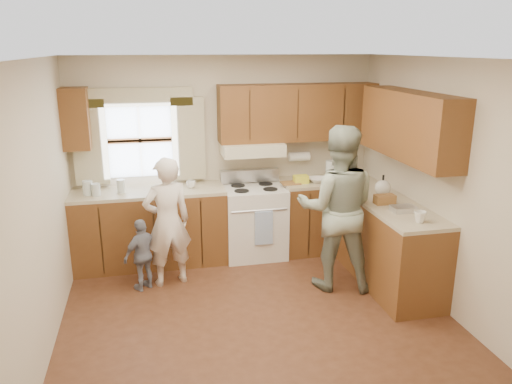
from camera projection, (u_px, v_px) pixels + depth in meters
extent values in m
plane|color=#482716|center=(255.00, 312.00, 5.08)|extent=(3.80, 3.80, 0.00)
plane|color=white|center=(255.00, 58.00, 4.37)|extent=(3.80, 3.80, 0.00)
plane|color=beige|center=(226.00, 156.00, 6.36)|extent=(3.80, 0.00, 3.80)
plane|color=beige|center=(315.00, 273.00, 3.08)|extent=(3.80, 0.00, 3.80)
plane|color=beige|center=(41.00, 208.00, 4.33)|extent=(0.00, 3.50, 3.50)
plane|color=beige|center=(435.00, 183.00, 5.12)|extent=(0.00, 3.50, 3.50)
cube|color=#44280E|center=(151.00, 229.00, 6.10)|extent=(1.82, 0.60, 0.90)
cube|color=#44280E|center=(327.00, 215.00, 6.57)|extent=(1.22, 0.60, 0.90)
cube|color=#43280F|center=(388.00, 246.00, 5.58)|extent=(0.60, 1.65, 0.90)
cube|color=#C3B792|center=(148.00, 192.00, 5.97)|extent=(1.82, 0.60, 0.04)
cube|color=#C3B792|center=(328.00, 181.00, 6.44)|extent=(1.22, 0.60, 0.04)
cube|color=#C3B792|center=(391.00, 206.00, 5.45)|extent=(0.60, 1.65, 0.04)
cube|color=#44280E|center=(298.00, 112.00, 6.24)|extent=(2.00, 0.33, 0.70)
cube|color=#43280F|center=(76.00, 119.00, 5.69)|extent=(0.30, 0.33, 0.70)
cube|color=#43280F|center=(409.00, 125.00, 5.23)|extent=(0.33, 1.65, 0.70)
cube|color=beige|center=(252.00, 149.00, 6.17)|extent=(0.76, 0.45, 0.15)
cube|color=silver|center=(140.00, 140.00, 6.06)|extent=(0.90, 0.03, 0.90)
cube|color=#F6BE48|center=(90.00, 143.00, 5.89)|extent=(0.40, 0.05, 1.02)
cube|color=#F6BE48|center=(188.00, 139.00, 6.13)|extent=(0.40, 0.05, 1.02)
cube|color=#F6BE48|center=(137.00, 97.00, 5.86)|extent=(1.30, 0.05, 0.22)
cylinder|color=white|center=(299.00, 156.00, 6.47)|extent=(0.27, 0.12, 0.12)
imported|color=silver|center=(191.00, 184.00, 6.05)|extent=(0.13, 0.13, 0.09)
imported|color=silver|center=(353.00, 166.00, 6.53)|extent=(0.16, 0.16, 0.29)
imported|color=silver|center=(318.00, 180.00, 6.31)|extent=(0.25, 0.25, 0.06)
imported|color=silver|center=(420.00, 217.00, 4.86)|extent=(0.15, 0.15, 0.11)
cylinder|color=silver|center=(88.00, 188.00, 5.75)|extent=(0.11, 0.11, 0.17)
cylinder|color=silver|center=(96.00, 190.00, 5.73)|extent=(0.10, 0.10, 0.14)
cube|color=olive|center=(291.00, 183.00, 6.24)|extent=(0.23, 0.17, 0.02)
cube|color=yellow|center=(301.00, 179.00, 6.26)|extent=(0.18, 0.13, 0.10)
cylinder|color=silver|center=(331.00, 171.00, 6.35)|extent=(0.14, 0.14, 0.26)
cylinder|color=silver|center=(345.00, 172.00, 6.37)|extent=(0.12, 0.12, 0.21)
sphere|color=silver|center=(383.00, 188.00, 5.73)|extent=(0.18, 0.18, 0.18)
cube|color=olive|center=(385.00, 199.00, 5.44)|extent=(0.22, 0.12, 0.10)
cube|color=silver|center=(403.00, 209.00, 5.19)|extent=(0.25, 0.17, 0.06)
cylinder|color=silver|center=(121.00, 186.00, 5.85)|extent=(0.09, 0.09, 0.16)
cube|color=silver|center=(254.00, 221.00, 6.35)|extent=(0.76, 0.64, 0.90)
cube|color=#B7B7BC|center=(250.00, 175.00, 6.44)|extent=(0.76, 0.10, 0.16)
cylinder|color=#B7B7BC|center=(259.00, 211.00, 5.98)|extent=(0.68, 0.03, 0.03)
cube|color=#4E77B7|center=(264.00, 228.00, 6.03)|extent=(0.22, 0.02, 0.42)
cylinder|color=black|center=(238.00, 185.00, 6.30)|extent=(0.18, 0.18, 0.01)
cylinder|color=black|center=(266.00, 184.00, 6.37)|extent=(0.18, 0.18, 0.01)
cylinder|color=black|center=(242.00, 191.00, 6.06)|extent=(0.18, 0.18, 0.01)
cylinder|color=black|center=(270.00, 189.00, 6.14)|extent=(0.18, 0.18, 0.01)
imported|color=silver|center=(167.00, 222.00, 5.50)|extent=(0.60, 0.47, 1.46)
imported|color=#2A4430|center=(337.00, 208.00, 5.40)|extent=(1.05, 0.93, 1.82)
imported|color=gray|center=(143.00, 254.00, 5.45)|extent=(0.51, 0.43, 0.81)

